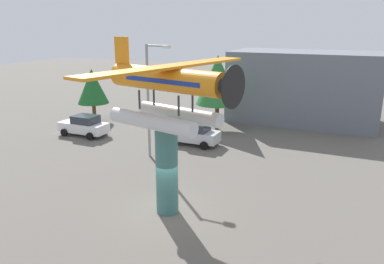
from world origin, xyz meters
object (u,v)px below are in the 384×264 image
Objects in this scene: car_near_white at (84,125)px; tree_east at (218,80)px; streetlight_primary at (150,93)px; storefront_building at (304,87)px; display_pedestal at (167,170)px; tree_west at (92,86)px; car_mid_silver at (193,133)px; floatplane_monument at (167,90)px.

tree_east is at bearing -145.47° from car_near_white.
streetlight_primary reaches higher than storefront_building.
display_pedestal is 0.89× the size of tree_west.
car_mid_silver is 6.14m from tree_east.
streetlight_primary is at bearing 138.91° from floatplane_monument.
car_mid_silver is (9.43, 1.55, 0.00)m from car_near_white.
display_pedestal is 0.44× the size of floatplane_monument.
car_mid_silver is at bearing 121.12° from floatplane_monument.
display_pedestal is at bearing -54.73° from streetlight_primary.
car_near_white is at bearing -61.03° from tree_west.
car_mid_silver is 0.31× the size of storefront_building.
tree_east is at bearing 115.28° from floatplane_monument.
tree_west is (-18.48, -8.31, 0.06)m from storefront_building.
floatplane_monument reaches higher than display_pedestal.
car_mid_silver is 0.83× the size of tree_west.
tree_east is at bearing -135.90° from storefront_building.
display_pedestal is 0.69× the size of tree_east.
floatplane_monument is at bearing 144.55° from car_near_white.
car_near_white is at bearing 144.37° from display_pedestal.
car_near_white is at bearing 164.09° from streetlight_primary.
floatplane_monument is 22.42m from storefront_building.
tree_east reaches higher than car_near_white.
display_pedestal is at bearing 107.49° from car_mid_silver.
storefront_building reaches higher than car_near_white.
tree_west is (-10.40, 6.76, -1.17)m from streetlight_primary.
streetlight_primary reaches higher than car_near_white.
storefront_building is (15.99, 12.82, 2.46)m from car_near_white.
car_mid_silver is at bearing -170.65° from car_near_white.
car_near_white is 20.64m from storefront_building.
display_pedestal is 3.94m from floatplane_monument.
tree_west reaches higher than display_pedestal.
tree_west is 12.23m from tree_east.
tree_east is (9.52, 6.55, 3.56)m from car_near_white.
floatplane_monument is at bearing -54.15° from streetlight_primary.
floatplane_monument reaches higher than streetlight_primary.
car_near_white is 5.73m from tree_west.
car_mid_silver is (-3.51, 10.76, -5.33)m from floatplane_monument.
storefront_building is (3.06, 22.03, -2.87)m from floatplane_monument.
tree_east reaches higher than display_pedestal.
tree_east is (12.02, 2.05, 1.05)m from tree_west.
storefront_building is 2.67× the size of tree_west.
car_mid_silver is 0.64× the size of tree_east.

